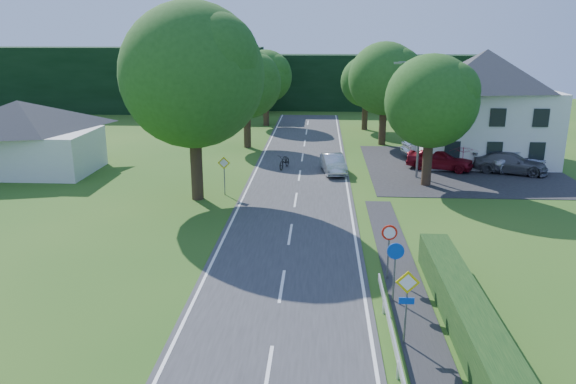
# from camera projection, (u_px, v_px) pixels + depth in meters

# --- Properties ---
(road) EXTENTS (7.00, 80.00, 0.04)m
(road) POSITION_uv_depth(u_px,v_px,m) (292.00, 221.00, 30.21)
(road) COLOR #313133
(road) RESTS_ON ground
(parking_pad) EXTENTS (14.00, 16.00, 0.04)m
(parking_pad) POSITION_uv_depth(u_px,v_px,m) (461.00, 168.00, 42.00)
(parking_pad) COLOR black
(parking_pad) RESTS_ON ground
(line_edge_left) EXTENTS (0.12, 80.00, 0.01)m
(line_edge_left) POSITION_uv_depth(u_px,v_px,m) (232.00, 220.00, 30.38)
(line_edge_left) COLOR white
(line_edge_left) RESTS_ON road
(line_edge_right) EXTENTS (0.12, 80.00, 0.01)m
(line_edge_right) POSITION_uv_depth(u_px,v_px,m) (353.00, 222.00, 30.01)
(line_edge_right) COLOR white
(line_edge_right) RESTS_ON road
(line_centre) EXTENTS (0.12, 80.00, 0.01)m
(line_centre) POSITION_uv_depth(u_px,v_px,m) (292.00, 221.00, 30.20)
(line_centre) COLOR white
(line_centre) RESTS_ON road
(tree_main) EXTENTS (9.40, 9.40, 11.64)m
(tree_main) POSITION_uv_depth(u_px,v_px,m) (194.00, 103.00, 32.79)
(tree_main) COLOR #204D17
(tree_main) RESTS_ON ground
(tree_left_far) EXTENTS (7.00, 7.00, 8.58)m
(tree_left_far) POSITION_uv_depth(u_px,v_px,m) (247.00, 99.00, 48.51)
(tree_left_far) COLOR #204D17
(tree_left_far) RESTS_ON ground
(tree_right_far) EXTENTS (7.40, 7.40, 9.09)m
(tree_right_far) POSITION_uv_depth(u_px,v_px,m) (384.00, 94.00, 49.67)
(tree_right_far) COLOR #204D17
(tree_right_far) RESTS_ON ground
(tree_left_back) EXTENTS (6.60, 6.60, 8.07)m
(tree_left_back) POSITION_uv_depth(u_px,v_px,m) (266.00, 88.00, 60.06)
(tree_left_back) COLOR #204D17
(tree_left_back) RESTS_ON ground
(tree_right_back) EXTENTS (6.20, 6.20, 7.56)m
(tree_right_back) POSITION_uv_depth(u_px,v_px,m) (366.00, 93.00, 57.62)
(tree_right_back) COLOR #204D17
(tree_right_back) RESTS_ON ground
(tree_right_mid) EXTENTS (7.00, 7.00, 8.58)m
(tree_right_mid) POSITION_uv_depth(u_px,v_px,m) (430.00, 121.00, 36.22)
(tree_right_mid) COLOR #204D17
(tree_right_mid) RESTS_ON ground
(treeline_left) EXTENTS (44.00, 6.00, 8.00)m
(treeline_left) POSITION_uv_depth(u_px,v_px,m) (89.00, 80.00, 71.01)
(treeline_left) COLOR black
(treeline_left) RESTS_ON ground
(treeline_right) EXTENTS (30.00, 5.00, 7.00)m
(treeline_right) POSITION_uv_depth(u_px,v_px,m) (372.00, 82.00, 72.94)
(treeline_right) COLOR black
(treeline_right) RESTS_ON ground
(bungalow_left) EXTENTS (11.00, 6.50, 5.20)m
(bungalow_left) POSITION_uv_depth(u_px,v_px,m) (21.00, 135.00, 40.20)
(bungalow_left) COLOR silver
(bungalow_left) RESTS_ON ground
(house_white) EXTENTS (10.60, 8.40, 8.60)m
(house_white) POSITION_uv_depth(u_px,v_px,m) (483.00, 105.00, 43.56)
(house_white) COLOR silver
(house_white) RESTS_ON ground
(streetlight) EXTENTS (2.03, 0.18, 8.00)m
(streetlight) POSITION_uv_depth(u_px,v_px,m) (418.00, 114.00, 38.12)
(streetlight) COLOR slate
(streetlight) RESTS_ON ground
(sign_priority_right) EXTENTS (0.78, 0.09, 2.59)m
(sign_priority_right) POSITION_uv_depth(u_px,v_px,m) (407.00, 294.00, 17.94)
(sign_priority_right) COLOR slate
(sign_priority_right) RESTS_ON ground
(sign_roundabout) EXTENTS (0.64, 0.08, 2.37)m
(sign_roundabout) POSITION_uv_depth(u_px,v_px,m) (395.00, 261.00, 20.85)
(sign_roundabout) COLOR slate
(sign_roundabout) RESTS_ON ground
(sign_speed_limit) EXTENTS (0.64, 0.11, 2.37)m
(sign_speed_limit) POSITION_uv_depth(u_px,v_px,m) (389.00, 239.00, 22.74)
(sign_speed_limit) COLOR slate
(sign_speed_limit) RESTS_ON ground
(sign_priority_left) EXTENTS (0.78, 0.09, 2.44)m
(sign_priority_left) POSITION_uv_depth(u_px,v_px,m) (224.00, 168.00, 34.77)
(sign_priority_left) COLOR slate
(sign_priority_left) RESTS_ON ground
(moving_car) EXTENTS (2.01, 4.27, 1.35)m
(moving_car) POSITION_uv_depth(u_px,v_px,m) (333.00, 164.00, 40.37)
(moving_car) COLOR #B3B4B8
(moving_car) RESTS_ON road
(motorcycle) EXTENTS (1.20, 2.14, 1.07)m
(motorcycle) POSITION_uv_depth(u_px,v_px,m) (285.00, 161.00, 41.70)
(motorcycle) COLOR black
(motorcycle) RESTS_ON road
(parked_car_red) EXTENTS (5.15, 3.56, 1.63)m
(parked_car_red) POSITION_uv_depth(u_px,v_px,m) (440.00, 158.00, 41.37)
(parked_car_red) COLOR maroon
(parked_car_red) RESTS_ON parking_pad
(parked_car_silver_a) EXTENTS (5.42, 2.94, 1.69)m
(parked_car_silver_a) POSITION_uv_depth(u_px,v_px,m) (435.00, 147.00, 45.39)
(parked_car_silver_a) COLOR silver
(parked_car_silver_a) RESTS_ON parking_pad
(parked_car_grey) EXTENTS (5.51, 3.65, 1.48)m
(parked_car_grey) POSITION_uv_depth(u_px,v_px,m) (510.00, 163.00, 40.35)
(parked_car_grey) COLOR #57555B
(parked_car_grey) RESTS_ON parking_pad
(parked_car_silver_b) EXTENTS (5.90, 4.04, 1.50)m
(parked_car_silver_b) POSITION_uv_depth(u_px,v_px,m) (518.00, 160.00, 41.30)
(parked_car_silver_b) COLOR silver
(parked_car_silver_b) RESTS_ON parking_pad
(parasol) EXTENTS (2.77, 2.79, 1.91)m
(parasol) POSITION_uv_depth(u_px,v_px,m) (463.00, 159.00, 40.41)
(parasol) COLOR #A50D2A
(parasol) RESTS_ON parking_pad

